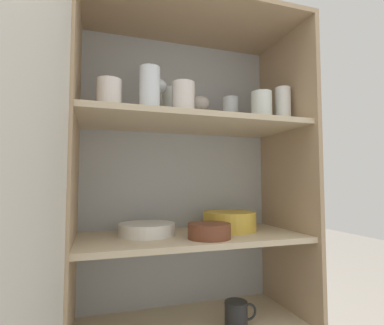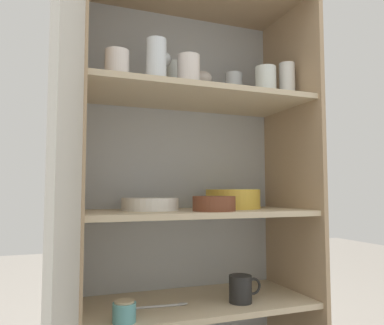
{
  "view_description": "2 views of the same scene",
  "coord_description": "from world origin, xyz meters",
  "px_view_note": "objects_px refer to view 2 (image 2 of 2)",
  "views": [
    {
      "loc": [
        -0.35,
        -0.89,
        0.91
      ],
      "look_at": [
        -0.0,
        0.17,
        0.99
      ],
      "focal_mm": 28.0,
      "sensor_mm": 36.0,
      "label": 1
    },
    {
      "loc": [
        -0.5,
        -1.11,
        0.79
      ],
      "look_at": [
        -0.01,
        0.21,
        0.89
      ],
      "focal_mm": 35.0,
      "sensor_mm": 36.0,
      "label": 2
    }
  ],
  "objects_px": {
    "mixing_bowl_large": "(233,198)",
    "storage_jar": "(124,312)",
    "plate_stack_white": "(150,204)",
    "serving_bowl_small": "(214,203)",
    "coffee_mug_primary": "(241,289)"
  },
  "relations": [
    {
      "from": "mixing_bowl_large",
      "to": "storage_jar",
      "type": "distance_m",
      "value": 0.6
    },
    {
      "from": "coffee_mug_primary",
      "to": "mixing_bowl_large",
      "type": "bearing_deg",
      "value": 75.36
    },
    {
      "from": "storage_jar",
      "to": "serving_bowl_small",
      "type": "bearing_deg",
      "value": 7.98
    },
    {
      "from": "mixing_bowl_large",
      "to": "serving_bowl_small",
      "type": "bearing_deg",
      "value": -136.24
    },
    {
      "from": "mixing_bowl_large",
      "to": "coffee_mug_primary",
      "type": "xyz_separation_m",
      "value": [
        -0.03,
        -0.12,
        -0.32
      ]
    },
    {
      "from": "serving_bowl_small",
      "to": "coffee_mug_primary",
      "type": "bearing_deg",
      "value": 6.12
    },
    {
      "from": "plate_stack_white",
      "to": "storage_jar",
      "type": "distance_m",
      "value": 0.38
    },
    {
      "from": "mixing_bowl_large",
      "to": "storage_jar",
      "type": "bearing_deg",
      "value": -158.61
    },
    {
      "from": "plate_stack_white",
      "to": "storage_jar",
      "type": "xyz_separation_m",
      "value": [
        -0.12,
        -0.17,
        -0.32
      ]
    },
    {
      "from": "mixing_bowl_large",
      "to": "plate_stack_white",
      "type": "bearing_deg",
      "value": -178.81
    },
    {
      "from": "storage_jar",
      "to": "plate_stack_white",
      "type": "bearing_deg",
      "value": 55.0
    },
    {
      "from": "mixing_bowl_large",
      "to": "serving_bowl_small",
      "type": "height_order",
      "value": "mixing_bowl_large"
    },
    {
      "from": "storage_jar",
      "to": "mixing_bowl_large",
      "type": "bearing_deg",
      "value": 21.39
    },
    {
      "from": "coffee_mug_primary",
      "to": "storage_jar",
      "type": "bearing_deg",
      "value": -172.49
    },
    {
      "from": "mixing_bowl_large",
      "to": "storage_jar",
      "type": "xyz_separation_m",
      "value": [
        -0.46,
        -0.18,
        -0.34
      ]
    }
  ]
}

